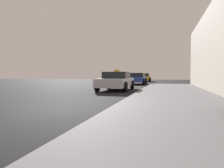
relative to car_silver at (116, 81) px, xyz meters
The scene contains 5 objects.
ground_plane 8.15m from the car_silver, 91.25° to the right, with size 80.00×80.00×0.00m, color black.
sidewalk 8.99m from the car_silver, 64.78° to the right, with size 4.00×32.00×0.15m, color slate.
car_silver is the anchor object (origin of this frame).
car_blue 9.89m from the car_silver, 89.21° to the left, with size 1.94×4.34×1.27m.
car_yellow 19.18m from the car_silver, 90.15° to the left, with size 1.97×4.04×1.27m.
Camera 1 is at (3.57, -6.14, 1.09)m, focal length 33.86 mm.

